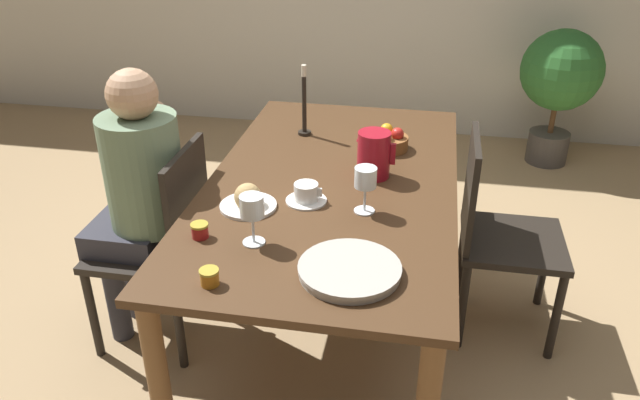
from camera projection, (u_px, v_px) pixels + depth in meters
The scene contains 16 objects.
ground_plane at pixel (331, 328), 2.77m from camera, with size 20.00×20.00×0.00m, color tan.
dining_table at pixel (332, 202), 2.47m from camera, with size 0.96×1.72×0.73m.
chair_person_side at pixel (163, 241), 2.52m from camera, with size 0.42×0.42×0.88m.
chair_opposite at pixel (497, 231), 2.59m from camera, with size 0.42×0.42×0.88m.
person_seated at pixel (138, 188), 2.45m from camera, with size 0.39×0.41×1.18m.
red_pitcher at pixel (374, 154), 2.41m from camera, with size 0.15×0.13×0.19m.
wine_glass_water at pixel (365, 180), 2.15m from camera, with size 0.08×0.08×0.17m.
wine_glass_juice at pixel (252, 209), 1.96m from camera, with size 0.08×0.08×0.17m.
teacup_near_person at pixel (306, 194), 2.26m from camera, with size 0.15×0.15×0.07m.
serving_tray at pixel (350, 270), 1.86m from camera, with size 0.31×0.31×0.03m.
bread_plate at pixel (248, 200), 2.22m from camera, with size 0.20×0.20×0.10m.
jam_jar_amber at pixel (200, 230), 2.04m from camera, with size 0.06×0.06×0.05m.
jam_jar_red at pixel (209, 276), 1.81m from camera, with size 0.06×0.06×0.05m.
fruit_bowl at pixel (388, 141), 2.67m from camera, with size 0.17×0.17×0.10m.
candlestick_tall at pixel (304, 108), 2.78m from camera, with size 0.06×0.06×0.32m.
potted_plant at pixel (560, 78), 4.05m from camera, with size 0.52×0.52×0.91m.
Camera 1 is at (0.35, -2.14, 1.81)m, focal length 35.00 mm.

